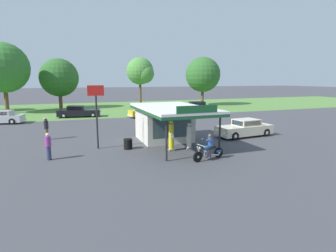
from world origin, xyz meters
name	(u,v)px	position (x,y,z in m)	size (l,w,h in m)	color
ground_plane	(179,154)	(0.00, 0.00, 0.00)	(300.00, 300.00, 0.00)	#424247
grass_verge_strip	(110,108)	(0.00, 30.00, 0.00)	(120.00, 24.00, 0.01)	#56843D
service_station_kiosk	(166,120)	(0.47, 3.79, 1.66)	(4.46, 8.02, 3.28)	beige
gas_pump_nearside	(171,137)	(-0.19, 0.94, 0.96)	(0.44, 0.44, 2.09)	slate
gas_pump_offside	(189,137)	(1.14, 0.94, 0.84)	(0.44, 0.44, 1.85)	slate
motorcycle_with_rider	(209,149)	(1.19, -1.83, 0.65)	(2.28, 0.81, 1.58)	black
featured_classic_sedan	(245,129)	(7.31, 3.15, 0.67)	(5.24, 2.23, 1.46)	beige
parked_car_back_row_far_right	(78,112)	(-5.43, 20.58, 0.66)	(5.55, 2.54, 1.44)	black
parked_car_back_row_left	(198,107)	(11.37, 20.21, 0.70)	(5.57, 2.93, 1.53)	black
parked_car_back_row_far_left	(148,111)	(2.98, 17.65, 0.70)	(5.25, 2.41, 1.52)	gold
bystander_leaning_by_kiosk	(46,128)	(-8.35, 7.56, 0.96)	(0.39, 0.39, 1.77)	brown
bystander_strolling_foreground	(48,146)	(-7.84, 1.44, 0.87)	(0.34, 0.34, 1.66)	#2D3351
tree_oak_distant_spare	(141,72)	(5.60, 30.78, 6.05)	(4.69, 4.85, 8.54)	brown
tree_oak_left	(60,79)	(-7.58, 32.63, 4.87)	(6.16, 6.22, 8.13)	brown
tree_oak_right	(203,75)	(17.03, 29.53, 5.48)	(6.36, 6.36, 8.81)	brown
tree_oak_far_right	(3,68)	(-14.81, 28.31, 6.37)	(6.97, 6.97, 9.87)	brown
roadside_pole_sign	(96,106)	(-4.80, 3.22, 3.02)	(1.10, 0.12, 4.38)	black
spare_tire_stack	(128,144)	(-2.85, 2.38, 0.36)	(0.60, 0.60, 0.72)	black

